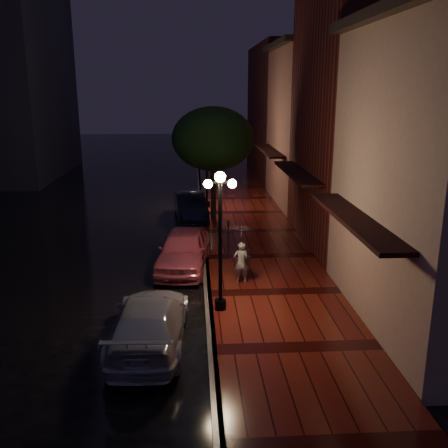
% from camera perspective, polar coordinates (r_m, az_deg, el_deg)
% --- Properties ---
extents(ground, '(120.00, 120.00, 0.00)m').
position_cam_1_polar(ground, '(20.42, -2.18, -4.17)').
color(ground, black).
rests_on(ground, ground).
extents(sidewalk, '(4.50, 60.00, 0.15)m').
position_cam_1_polar(sidewalk, '(20.56, 4.12, -3.84)').
color(sidewalk, '#4C110D').
rests_on(sidewalk, ground).
extents(curb, '(0.25, 60.00, 0.15)m').
position_cam_1_polar(curb, '(20.39, -2.18, -3.98)').
color(curb, '#595451').
rests_on(curb, ground).
extents(storefront_mid, '(5.00, 8.00, 11.00)m').
position_cam_1_polar(storefront_mid, '(22.55, 15.99, 11.40)').
color(storefront_mid, '#511914').
rests_on(storefront_mid, ground).
extents(storefront_far, '(5.00, 8.00, 9.00)m').
position_cam_1_polar(storefront_far, '(30.27, 10.83, 10.63)').
color(storefront_far, '#8C5951').
rests_on(storefront_far, ground).
extents(storefront_extra, '(5.00, 12.00, 10.00)m').
position_cam_1_polar(storefront_extra, '(39.99, 7.31, 12.54)').
color(storefront_extra, '#511914').
rests_on(storefront_extra, ground).
extents(streetlamp_near, '(0.96, 0.36, 4.31)m').
position_cam_1_polar(streetlamp_near, '(14.87, -0.44, -1.07)').
color(streetlamp_near, black).
rests_on(streetlamp_near, sidewalk).
extents(streetlamp_far, '(0.96, 0.36, 4.31)m').
position_cam_1_polar(streetlamp_far, '(28.57, -1.99, 6.80)').
color(streetlamp_far, black).
rests_on(streetlamp_far, sidewalk).
extents(street_tree, '(4.16, 4.16, 5.80)m').
position_cam_1_polar(street_tree, '(25.40, -1.23, 9.49)').
color(street_tree, black).
rests_on(street_tree, sidewalk).
extents(pink_car, '(2.36, 4.71, 1.54)m').
position_cam_1_polar(pink_car, '(19.32, -4.64, -2.94)').
color(pink_car, '#CE556C').
rests_on(pink_car, ground).
extents(navy_car, '(1.96, 4.52, 1.45)m').
position_cam_1_polar(navy_car, '(26.68, -3.85, 2.06)').
color(navy_car, black).
rests_on(navy_car, ground).
extents(silver_car, '(2.15, 4.87, 1.39)m').
position_cam_1_polar(silver_car, '(13.84, -8.51, -11.00)').
color(silver_car, '#B3B4BB').
rests_on(silver_car, ground).
extents(woman_with_umbrella, '(0.86, 0.87, 2.07)m').
position_cam_1_polar(woman_with_umbrella, '(17.34, 2.00, -2.44)').
color(woman_with_umbrella, white).
rests_on(woman_with_umbrella, sidewalk).
extents(parking_meter, '(0.14, 0.11, 1.41)m').
position_cam_1_polar(parking_meter, '(20.55, 0.49, -1.10)').
color(parking_meter, black).
rests_on(parking_meter, sidewalk).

